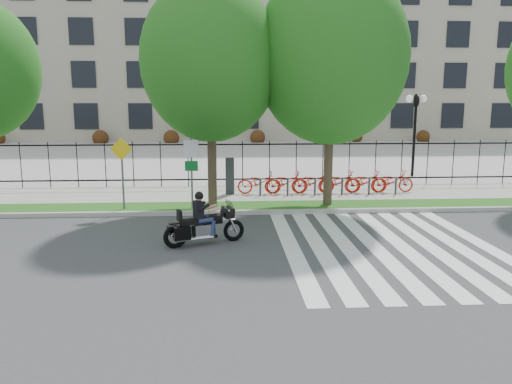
{
  "coord_description": "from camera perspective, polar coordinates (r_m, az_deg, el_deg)",
  "views": [
    {
      "loc": [
        0.48,
        -12.78,
        3.87
      ],
      "look_at": [
        1.43,
        3.0,
        0.99
      ],
      "focal_mm": 35.0,
      "sensor_mm": 36.0,
      "label": 1
    }
  ],
  "objects": [
    {
      "name": "street_tree_1",
      "position": [
        17.79,
        -5.22,
        14.68
      ],
      "size": [
        4.85,
        4.85,
        7.88
      ],
      "color": "#3A2C1F",
      "rests_on": "grass_verge"
    },
    {
      "name": "ground",
      "position": [
        13.36,
        -5.38,
        -6.54
      ],
      "size": [
        120.0,
        120.0,
        0.0
      ],
      "primitive_type": "plane",
      "color": "#3A3A3C",
      "rests_on": "ground"
    },
    {
      "name": "lamp_post_right",
      "position": [
        26.56,
        17.77,
        8.41
      ],
      "size": [
        1.06,
        0.7,
        4.25
      ],
      "color": "black",
      "rests_on": "ground"
    },
    {
      "name": "grass_verge",
      "position": [
        18.14,
        -4.88,
        -1.78
      ],
      "size": [
        60.0,
        1.5,
        0.15
      ],
      "primitive_type": "cube",
      "color": "#245A16",
      "rests_on": "ground"
    },
    {
      "name": "office_building",
      "position": [
        58.02,
        -4.06,
        16.33
      ],
      "size": [
        60.0,
        21.9,
        20.15
      ],
      "color": "#AA9D89",
      "rests_on": "ground"
    },
    {
      "name": "bike_share_station",
      "position": [
        20.64,
        7.8,
        1.18
      ],
      "size": [
        7.76,
        0.85,
        1.5
      ],
      "color": "#2D2D33",
      "rests_on": "sidewalk"
    },
    {
      "name": "plaza",
      "position": [
        37.98,
        -4.16,
        4.53
      ],
      "size": [
        80.0,
        34.0,
        0.1
      ],
      "primitive_type": "cube",
      "color": "gray",
      "rests_on": "ground"
    },
    {
      "name": "iron_fence",
      "position": [
        22.16,
        -4.66,
        3.25
      ],
      "size": [
        30.0,
        0.06,
        2.0
      ],
      "primitive_type": null,
      "color": "black",
      "rests_on": "sidewalk"
    },
    {
      "name": "motorcycle_rider",
      "position": [
        13.69,
        -5.94,
        -3.57
      ],
      "size": [
        2.21,
        1.13,
        1.78
      ],
      "color": "black",
      "rests_on": "ground"
    },
    {
      "name": "curb",
      "position": [
        17.31,
        -4.94,
        -2.37
      ],
      "size": [
        60.0,
        0.2,
        0.15
      ],
      "primitive_type": "cube",
      "color": "#A2A099",
      "rests_on": "ground"
    },
    {
      "name": "sign_pole_regulatory",
      "position": [
        17.53,
        -7.39,
        3.27
      ],
      "size": [
        0.5,
        0.09,
        2.5
      ],
      "color": "#59595B",
      "rests_on": "grass_verge"
    },
    {
      "name": "crosswalk_stripes",
      "position": [
        14.04,
        14.82,
        -5.99
      ],
      "size": [
        5.7,
        8.0,
        0.01
      ],
      "primitive_type": null,
      "color": "silver",
      "rests_on": "ground"
    },
    {
      "name": "sign_pole_warning",
      "position": [
        17.86,
        -15.07,
        3.14
      ],
      "size": [
        0.78,
        0.09,
        2.49
      ],
      "color": "#59595B",
      "rests_on": "grass_verge"
    },
    {
      "name": "street_tree_2",
      "position": [
        18.18,
        8.57,
        15.12
      ],
      "size": [
        5.38,
        5.38,
        8.37
      ],
      "color": "#3A2C1F",
      "rests_on": "grass_verge"
    },
    {
      "name": "sidewalk",
      "position": [
        20.59,
        -4.71,
        -0.32
      ],
      "size": [
        60.0,
        3.5,
        0.15
      ],
      "primitive_type": "cube",
      "color": "gray",
      "rests_on": "ground"
    }
  ]
}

